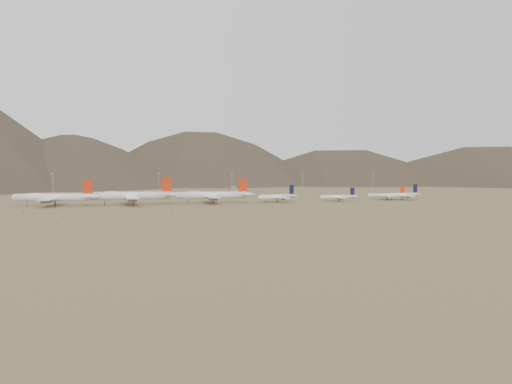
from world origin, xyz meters
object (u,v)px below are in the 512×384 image
object	(u,v)px
narrowbody_b	(339,197)
widebody_west	(54,197)
narrowbody_a	(278,197)
control_tower	(233,192)
widebody_centre	(132,196)
widebody_east	(212,195)

from	to	relation	value
narrowbody_b	widebody_west	bearing A→B (deg)	179.51
widebody_west	narrowbody_a	bearing A→B (deg)	10.55
narrowbody_a	narrowbody_b	world-z (taller)	narrowbody_a
control_tower	narrowbody_b	bearing A→B (deg)	-50.78
narrowbody_a	control_tower	size ratio (longest dim) A/B	3.71
widebody_centre	widebody_east	bearing A→B (deg)	-0.21
narrowbody_b	control_tower	xyz separation A→B (m)	(-76.51, 93.75, 1.23)
widebody_centre	control_tower	distance (m)	140.69
narrowbody_a	narrowbody_b	size ratio (longest dim) A/B	1.17
widebody_centre	widebody_east	distance (m)	68.93
widebody_centre	widebody_east	xyz separation A→B (m)	(68.92, -0.97, -0.54)
narrowbody_a	control_tower	bearing A→B (deg)	80.28
widebody_centre	narrowbody_b	bearing A→B (deg)	-1.80
widebody_west	widebody_east	xyz separation A→B (m)	(131.38, -4.55, 0.01)
widebody_west	control_tower	xyz separation A→B (m)	(173.85, 82.32, -2.03)
narrowbody_a	narrowbody_b	xyz separation A→B (m)	(58.83, -4.06, -0.93)
control_tower	widebody_west	bearing A→B (deg)	-154.66
widebody_west	widebody_centre	world-z (taller)	widebody_centre
widebody_east	narrowbody_b	size ratio (longest dim) A/B	1.88
widebody_west	widebody_east	world-z (taller)	widebody_east
widebody_east	narrowbody_a	size ratio (longest dim) A/B	1.61
widebody_east	control_tower	distance (m)	96.72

